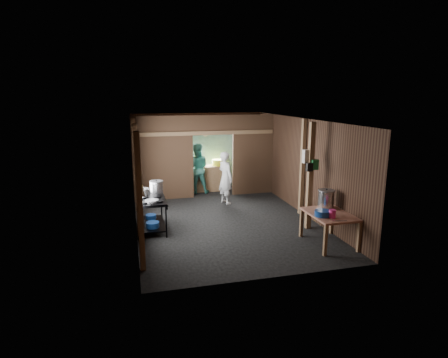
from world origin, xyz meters
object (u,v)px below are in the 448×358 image
object	(u,v)px
gas_range	(152,214)
cook	(226,178)
stock_pot	(326,199)
stove_pot_large	(157,188)
prep_table	(329,229)
pink_bucket	(332,214)
yellow_tub	(217,163)

from	to	relation	value
gas_range	cook	world-z (taller)	cook
stock_pot	cook	distance (m)	3.56
stove_pot_large	gas_range	bearing A→B (deg)	-114.71
prep_table	cook	bearing A→B (deg)	111.23
gas_range	pink_bucket	world-z (taller)	pink_bucket
yellow_tub	stock_pot	bearing A→B (deg)	-74.15
yellow_tub	cook	distance (m)	1.68
stock_pot	stove_pot_large	bearing A→B (deg)	153.46
pink_bucket	cook	bearing A→B (deg)	108.44
stock_pot	yellow_tub	size ratio (longest dim) A/B	1.17
stock_pot	cook	bearing A→B (deg)	115.44
stock_pot	cook	world-z (taller)	cook
gas_range	prep_table	world-z (taller)	gas_range
gas_range	cook	bearing A→B (deg)	37.29
stove_pot_large	cook	world-z (taller)	cook
stove_pot_large	pink_bucket	distance (m)	4.26
stock_pot	gas_range	bearing A→B (deg)	159.15
yellow_tub	cook	size ratio (longest dim) A/B	0.24
stove_pot_large	pink_bucket	size ratio (longest dim) A/B	1.98
gas_range	stock_pot	bearing A→B (deg)	-20.85
stove_pot_large	cook	bearing A→B (deg)	32.99
pink_bucket	yellow_tub	size ratio (longest dim) A/B	0.46
prep_table	stock_pot	bearing A→B (deg)	73.10
stock_pot	pink_bucket	xyz separation A→B (m)	(-0.23, -0.68, -0.11)
prep_table	stock_pot	distance (m)	0.69
stove_pot_large	stock_pot	world-z (taller)	stove_pot_large
yellow_tub	cook	bearing A→B (deg)	-94.96
pink_bucket	stock_pot	bearing A→B (deg)	71.35
gas_range	stove_pot_large	distance (m)	0.69
gas_range	cook	distance (m)	2.92
gas_range	prep_table	xyz separation A→B (m)	(3.71, -1.87, -0.05)
pink_bucket	yellow_tub	xyz separation A→B (m)	(-1.15, 5.56, 0.17)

